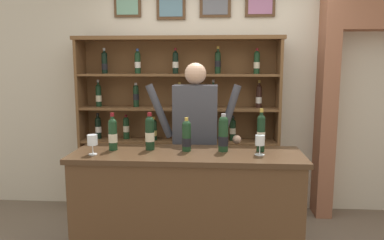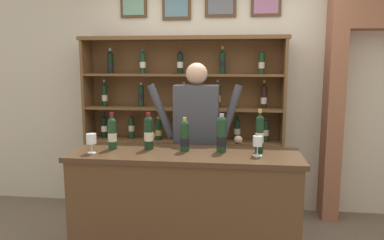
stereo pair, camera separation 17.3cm
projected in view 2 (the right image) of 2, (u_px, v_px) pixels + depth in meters
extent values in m
cube|color=beige|center=(219.00, 71.00, 4.30)|extent=(12.00, 0.16, 3.22)
cube|color=#4C331E|center=(134.00, 6.00, 4.22)|extent=(0.31, 0.02, 0.25)
cube|color=slate|center=(133.00, 6.00, 4.21)|extent=(0.24, 0.01, 0.20)
cube|color=#4C331E|center=(177.00, 5.00, 4.16)|extent=(0.33, 0.02, 0.32)
cube|color=slate|center=(176.00, 5.00, 4.14)|extent=(0.26, 0.01, 0.25)
cube|color=#4C331E|center=(221.00, 4.00, 4.10)|extent=(0.35, 0.02, 0.27)
cube|color=#56585F|center=(221.00, 4.00, 4.08)|extent=(0.28, 0.01, 0.22)
cube|color=#4C331E|center=(266.00, 4.00, 4.04)|extent=(0.33, 0.02, 0.27)
cube|color=#985D84|center=(266.00, 3.00, 4.02)|extent=(0.26, 0.01, 0.22)
cube|color=brown|center=(89.00, 125.00, 4.28)|extent=(0.03, 0.32, 1.99)
cube|color=brown|center=(282.00, 129.00, 4.01)|extent=(0.03, 0.32, 1.99)
cube|color=brown|center=(185.00, 125.00, 4.29)|extent=(2.21, 0.02, 1.99)
cube|color=brown|center=(183.00, 203.00, 4.28)|extent=(2.15, 0.30, 0.02)
cylinder|color=black|center=(109.00, 191.00, 4.36)|extent=(0.07, 0.07, 0.20)
sphere|color=black|center=(109.00, 182.00, 4.35)|extent=(0.07, 0.07, 0.07)
cylinder|color=black|center=(108.00, 179.00, 4.34)|extent=(0.03, 0.03, 0.07)
cylinder|color=#B79338|center=(108.00, 177.00, 4.34)|extent=(0.03, 0.03, 0.03)
cylinder|color=silver|center=(109.00, 192.00, 4.37)|extent=(0.08, 0.08, 0.07)
cylinder|color=black|center=(137.00, 192.00, 4.32)|extent=(0.07, 0.07, 0.20)
sphere|color=black|center=(137.00, 183.00, 4.31)|extent=(0.07, 0.07, 0.07)
cylinder|color=black|center=(137.00, 180.00, 4.30)|extent=(0.03, 0.03, 0.08)
cylinder|color=navy|center=(137.00, 178.00, 4.30)|extent=(0.03, 0.03, 0.03)
cylinder|color=silver|center=(137.00, 195.00, 4.33)|extent=(0.08, 0.08, 0.06)
cylinder|color=black|center=(170.00, 193.00, 4.32)|extent=(0.07, 0.07, 0.19)
sphere|color=black|center=(170.00, 184.00, 4.31)|extent=(0.07, 0.07, 0.07)
cylinder|color=black|center=(170.00, 182.00, 4.30)|extent=(0.03, 0.03, 0.06)
cylinder|color=navy|center=(170.00, 181.00, 4.30)|extent=(0.03, 0.03, 0.03)
cylinder|color=black|center=(171.00, 193.00, 4.32)|extent=(0.08, 0.08, 0.06)
cylinder|color=black|center=(201.00, 196.00, 4.22)|extent=(0.07, 0.07, 0.20)
sphere|color=black|center=(202.00, 187.00, 4.20)|extent=(0.07, 0.07, 0.07)
cylinder|color=black|center=(202.00, 184.00, 4.20)|extent=(0.03, 0.03, 0.07)
cylinder|color=maroon|center=(202.00, 182.00, 4.19)|extent=(0.03, 0.03, 0.03)
cylinder|color=silver|center=(201.00, 197.00, 4.22)|extent=(0.08, 0.08, 0.06)
cylinder|color=black|center=(228.00, 195.00, 4.23)|extent=(0.07, 0.07, 0.19)
sphere|color=black|center=(228.00, 187.00, 4.22)|extent=(0.07, 0.07, 0.07)
cylinder|color=black|center=(228.00, 184.00, 4.21)|extent=(0.03, 0.03, 0.08)
cylinder|color=#B79338|center=(228.00, 182.00, 4.21)|extent=(0.04, 0.04, 0.03)
cylinder|color=black|center=(228.00, 195.00, 4.23)|extent=(0.08, 0.08, 0.06)
cylinder|color=black|center=(260.00, 197.00, 4.20)|extent=(0.07, 0.07, 0.19)
sphere|color=black|center=(260.00, 188.00, 4.18)|extent=(0.07, 0.07, 0.07)
cylinder|color=black|center=(260.00, 185.00, 4.17)|extent=(0.03, 0.03, 0.08)
cylinder|color=navy|center=(260.00, 182.00, 4.17)|extent=(0.03, 0.03, 0.03)
cylinder|color=tan|center=(260.00, 197.00, 4.20)|extent=(0.08, 0.08, 0.06)
cube|color=brown|center=(183.00, 172.00, 4.23)|extent=(2.15, 0.30, 0.03)
cylinder|color=black|center=(108.00, 160.00, 4.34)|extent=(0.06, 0.06, 0.20)
sphere|color=black|center=(107.00, 151.00, 4.32)|extent=(0.06, 0.06, 0.06)
cylinder|color=black|center=(107.00, 149.00, 4.32)|extent=(0.03, 0.03, 0.06)
cylinder|color=#99999E|center=(107.00, 147.00, 4.32)|extent=(0.03, 0.03, 0.03)
cylinder|color=tan|center=(108.00, 161.00, 4.34)|extent=(0.06, 0.06, 0.06)
cylinder|color=black|center=(130.00, 160.00, 4.32)|extent=(0.06, 0.06, 0.20)
sphere|color=black|center=(130.00, 151.00, 4.30)|extent=(0.06, 0.06, 0.06)
cylinder|color=black|center=(130.00, 149.00, 4.30)|extent=(0.03, 0.03, 0.06)
cylinder|color=maroon|center=(130.00, 147.00, 4.30)|extent=(0.03, 0.03, 0.03)
cylinder|color=silver|center=(130.00, 160.00, 4.32)|extent=(0.06, 0.06, 0.06)
cylinder|color=black|center=(156.00, 162.00, 4.21)|extent=(0.06, 0.06, 0.21)
sphere|color=black|center=(156.00, 153.00, 4.19)|extent=(0.06, 0.06, 0.06)
cylinder|color=black|center=(156.00, 150.00, 4.19)|extent=(0.03, 0.03, 0.08)
cylinder|color=#99999E|center=(156.00, 148.00, 4.18)|extent=(0.03, 0.03, 0.03)
cylinder|color=black|center=(156.00, 162.00, 4.21)|extent=(0.06, 0.06, 0.07)
cylinder|color=black|center=(184.00, 162.00, 4.21)|extent=(0.06, 0.06, 0.21)
sphere|color=black|center=(184.00, 153.00, 4.19)|extent=(0.06, 0.06, 0.06)
cylinder|color=black|center=(184.00, 151.00, 4.19)|extent=(0.03, 0.03, 0.06)
cylinder|color=#B79338|center=(184.00, 149.00, 4.18)|extent=(0.03, 0.03, 0.03)
cylinder|color=silver|center=(184.00, 163.00, 4.21)|extent=(0.06, 0.06, 0.07)
cylinder|color=black|center=(209.00, 165.00, 4.14)|extent=(0.06, 0.06, 0.20)
sphere|color=black|center=(209.00, 156.00, 4.12)|extent=(0.06, 0.06, 0.06)
cylinder|color=black|center=(209.00, 153.00, 4.12)|extent=(0.03, 0.03, 0.07)
cylinder|color=navy|center=(209.00, 151.00, 4.11)|extent=(0.03, 0.03, 0.03)
cylinder|color=tan|center=(209.00, 167.00, 4.14)|extent=(0.06, 0.06, 0.06)
cylinder|color=#19381E|center=(234.00, 163.00, 4.16)|extent=(0.06, 0.06, 0.22)
sphere|color=#19381E|center=(235.00, 153.00, 4.15)|extent=(0.06, 0.06, 0.06)
cylinder|color=#19381E|center=(235.00, 150.00, 4.14)|extent=(0.03, 0.03, 0.08)
cylinder|color=navy|center=(235.00, 148.00, 4.14)|extent=(0.03, 0.03, 0.03)
cylinder|color=tan|center=(234.00, 165.00, 4.17)|extent=(0.06, 0.06, 0.07)
cylinder|color=black|center=(262.00, 166.00, 4.07)|extent=(0.06, 0.06, 0.20)
sphere|color=black|center=(262.00, 157.00, 4.06)|extent=(0.06, 0.06, 0.06)
cylinder|color=black|center=(262.00, 154.00, 4.05)|extent=(0.03, 0.03, 0.07)
cylinder|color=#99999E|center=(262.00, 152.00, 4.05)|extent=(0.03, 0.03, 0.03)
cylinder|color=beige|center=(262.00, 166.00, 4.07)|extent=(0.06, 0.06, 0.06)
cube|color=brown|center=(183.00, 141.00, 4.17)|extent=(2.15, 0.30, 0.02)
cylinder|color=black|center=(104.00, 129.00, 4.27)|extent=(0.07, 0.07, 0.21)
sphere|color=black|center=(104.00, 119.00, 4.26)|extent=(0.07, 0.07, 0.07)
cylinder|color=black|center=(104.00, 116.00, 4.25)|extent=(0.03, 0.03, 0.08)
cylinder|color=black|center=(104.00, 114.00, 4.25)|extent=(0.03, 0.03, 0.03)
cylinder|color=silver|center=(104.00, 129.00, 4.27)|extent=(0.07, 0.07, 0.07)
cylinder|color=#19381E|center=(132.00, 129.00, 4.24)|extent=(0.07, 0.07, 0.21)
sphere|color=#19381E|center=(131.00, 119.00, 4.23)|extent=(0.07, 0.07, 0.07)
cylinder|color=#19381E|center=(131.00, 117.00, 4.22)|extent=(0.03, 0.03, 0.06)
cylinder|color=maroon|center=(131.00, 115.00, 4.22)|extent=(0.03, 0.03, 0.03)
cylinder|color=beige|center=(132.00, 128.00, 4.24)|extent=(0.07, 0.07, 0.07)
cylinder|color=black|center=(158.00, 131.00, 4.16)|extent=(0.07, 0.07, 0.19)
sphere|color=black|center=(158.00, 122.00, 4.14)|extent=(0.07, 0.07, 0.07)
cylinder|color=black|center=(158.00, 120.00, 4.14)|extent=(0.03, 0.03, 0.07)
cylinder|color=#B79338|center=(158.00, 118.00, 4.13)|extent=(0.04, 0.04, 0.03)
cylinder|color=tan|center=(158.00, 133.00, 4.16)|extent=(0.07, 0.07, 0.06)
cylinder|color=#19381E|center=(181.00, 131.00, 4.12)|extent=(0.07, 0.07, 0.21)
sphere|color=#19381E|center=(181.00, 121.00, 4.10)|extent=(0.07, 0.07, 0.07)
cylinder|color=#19381E|center=(181.00, 118.00, 4.09)|extent=(0.02, 0.02, 0.08)
cylinder|color=navy|center=(181.00, 116.00, 4.09)|extent=(0.03, 0.03, 0.03)
cylinder|color=tan|center=(181.00, 131.00, 4.12)|extent=(0.07, 0.07, 0.07)
cylinder|color=black|center=(212.00, 131.00, 4.11)|extent=(0.07, 0.07, 0.20)
sphere|color=black|center=(212.00, 122.00, 4.09)|extent=(0.07, 0.07, 0.07)
cylinder|color=black|center=(212.00, 119.00, 4.09)|extent=(0.03, 0.03, 0.08)
cylinder|color=#B79338|center=(212.00, 116.00, 4.09)|extent=(0.03, 0.03, 0.03)
cylinder|color=beige|center=(212.00, 131.00, 4.11)|extent=(0.07, 0.07, 0.07)
cylinder|color=black|center=(237.00, 132.00, 4.10)|extent=(0.07, 0.07, 0.20)
sphere|color=black|center=(237.00, 122.00, 4.08)|extent=(0.07, 0.07, 0.07)
cylinder|color=black|center=(237.00, 120.00, 4.08)|extent=(0.03, 0.03, 0.08)
cylinder|color=black|center=(237.00, 117.00, 4.07)|extent=(0.04, 0.04, 0.03)
cylinder|color=beige|center=(237.00, 131.00, 4.10)|extent=(0.07, 0.07, 0.06)
cylinder|color=#19381E|center=(266.00, 132.00, 4.07)|extent=(0.07, 0.07, 0.21)
sphere|color=#19381E|center=(266.00, 122.00, 4.05)|extent=(0.07, 0.07, 0.07)
cylinder|color=#19381E|center=(266.00, 120.00, 4.05)|extent=(0.03, 0.03, 0.06)
cylinder|color=navy|center=(266.00, 118.00, 4.05)|extent=(0.03, 0.03, 0.03)
cylinder|color=silver|center=(266.00, 133.00, 4.07)|extent=(0.07, 0.07, 0.07)
cube|color=brown|center=(183.00, 108.00, 4.11)|extent=(2.15, 0.30, 0.02)
cylinder|color=black|center=(105.00, 97.00, 4.21)|extent=(0.06, 0.06, 0.21)
sphere|color=black|center=(104.00, 87.00, 4.19)|extent=(0.06, 0.06, 0.06)
cylinder|color=black|center=(104.00, 84.00, 4.19)|extent=(0.03, 0.03, 0.08)
cylinder|color=#99999E|center=(104.00, 81.00, 4.18)|extent=(0.03, 0.03, 0.03)
cylinder|color=beige|center=(105.00, 98.00, 4.21)|extent=(0.06, 0.06, 0.07)
cylinder|color=black|center=(141.00, 97.00, 4.16)|extent=(0.06, 0.06, 0.21)
sphere|color=black|center=(141.00, 87.00, 4.14)|extent=(0.06, 0.06, 0.06)
cylinder|color=black|center=(141.00, 85.00, 4.14)|extent=(0.03, 0.03, 0.06)
cylinder|color=#99999E|center=(141.00, 84.00, 4.14)|extent=(0.03, 0.03, 0.03)
cylinder|color=black|center=(141.00, 97.00, 4.16)|extent=(0.06, 0.06, 0.07)
cylinder|color=#19381E|center=(184.00, 98.00, 4.07)|extent=(0.06, 0.06, 0.21)
sphere|color=#19381E|center=(184.00, 88.00, 4.06)|extent=(0.06, 0.06, 0.06)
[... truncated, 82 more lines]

